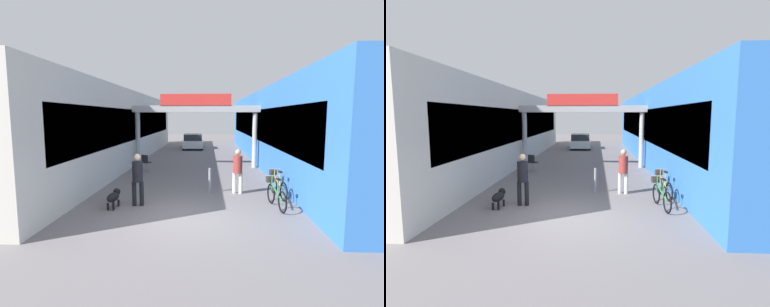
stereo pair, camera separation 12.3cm
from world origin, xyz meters
TOP-DOWN VIEW (x-y plane):
  - ground_plane at (0.00, 0.00)m, footprint 80.00×80.00m
  - storefront_left at (-5.09, 11.00)m, footprint 3.00×26.00m
  - storefront_right at (5.09, 11.00)m, footprint 3.00×26.00m
  - arcade_sign_gateway at (0.00, 8.75)m, footprint 7.40×0.47m
  - pedestrian_with_dog at (-1.59, 1.12)m, footprint 0.39×0.38m
  - pedestrian_companion at (1.81, 2.87)m, footprint 0.40×0.40m
  - dog_on_leash at (-2.31, 0.87)m, footprint 0.37×0.79m
  - bicycle_green_nearest at (2.85, 1.22)m, footprint 0.46×1.68m
  - bicycle_orange_second at (3.22, 2.50)m, footprint 0.46×1.68m
  - bollard_post_metal at (0.76, 2.94)m, footprint 0.10×0.10m
  - cafe_chair_black_nearer at (-2.59, 7.23)m, footprint 0.52×0.52m
  - parked_car_white at (-0.64, 18.69)m, footprint 1.93×4.07m

SIDE VIEW (x-z plane):
  - ground_plane at x=0.00m, z-range 0.00..0.00m
  - dog_on_leash at x=-2.31m, z-range 0.07..0.64m
  - bicycle_green_nearest at x=2.85m, z-range -0.05..0.93m
  - bicycle_orange_second at x=3.22m, z-range -0.05..0.93m
  - bollard_post_metal at x=0.76m, z-range 0.01..0.97m
  - cafe_chair_black_nearer at x=-2.59m, z-range 0.10..0.99m
  - parked_car_white at x=-0.64m, z-range -0.02..1.31m
  - pedestrian_companion at x=1.81m, z-range 0.12..1.80m
  - pedestrian_with_dog at x=-1.59m, z-range 0.12..1.84m
  - storefront_left at x=-5.09m, z-range 0.00..4.39m
  - storefront_right at x=5.09m, z-range 0.00..4.39m
  - arcade_sign_gateway at x=0.00m, z-range 0.87..5.02m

